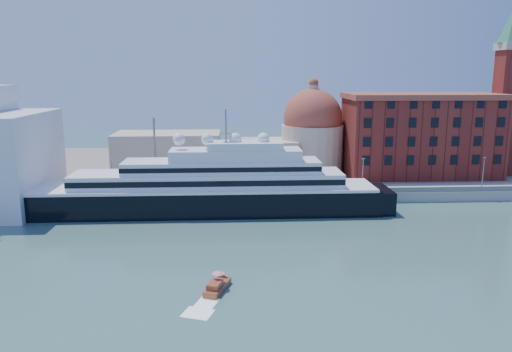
{
  "coord_description": "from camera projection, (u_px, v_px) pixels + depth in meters",
  "views": [
    {
      "loc": [
        -2.25,
        -85.82,
        30.81
      ],
      "look_at": [
        3.37,
        18.0,
        9.31
      ],
      "focal_mm": 35.0,
      "sensor_mm": 36.0,
      "label": 1
    }
  ],
  "objects": [
    {
      "name": "campanile",
      "position": [
        509.0,
        81.0,
        139.33
      ],
      "size": [
        8.4,
        8.4,
        47.0
      ],
      "color": "maroon",
      "rests_on": "land"
    },
    {
      "name": "water_taxi",
      "position": [
        217.0,
        286.0,
        71.76
      ],
      "size": [
        4.07,
        6.63,
        2.99
      ],
      "rotation": [
        0.0,
        0.0,
        -0.34
      ],
      "color": "maroon",
      "rests_on": "ground"
    },
    {
      "name": "superyacht",
      "position": [
        188.0,
        193.0,
        111.21
      ],
      "size": [
        90.4,
        12.53,
        27.02
      ],
      "color": "black",
      "rests_on": "ground"
    },
    {
      "name": "quay_fence",
      "position": [
        239.0,
        192.0,
        118.5
      ],
      "size": [
        180.0,
        0.1,
        1.2
      ],
      "primitive_type": "cube",
      "color": "slate",
      "rests_on": "quay"
    },
    {
      "name": "ground",
      "position": [
        243.0,
        247.0,
        90.28
      ],
      "size": [
        400.0,
        400.0,
        0.0
      ],
      "primitive_type": "plane",
      "color": "#335853",
      "rests_on": "ground"
    },
    {
      "name": "lamp_posts",
      "position": [
        186.0,
        162.0,
        119.17
      ],
      "size": [
        120.8,
        2.4,
        18.0
      ],
      "color": "slate",
      "rests_on": "quay"
    },
    {
      "name": "quay",
      "position": [
        239.0,
        195.0,
        123.28
      ],
      "size": [
        180.0,
        10.0,
        2.5
      ],
      "primitive_type": "cube",
      "color": "gray",
      "rests_on": "ground"
    },
    {
      "name": "service_barge",
      "position": [
        89.0,
        211.0,
        110.66
      ],
      "size": [
        11.32,
        5.23,
        2.45
      ],
      "rotation": [
        0.0,
        0.0,
        -0.15
      ],
      "color": "white",
      "rests_on": "ground"
    },
    {
      "name": "land",
      "position": [
        236.0,
        166.0,
        163.42
      ],
      "size": [
        260.0,
        72.0,
        2.0
      ],
      "primitive_type": "cube",
      "color": "slate",
      "rests_on": "ground"
    },
    {
      "name": "warehouse",
      "position": [
        421.0,
        134.0,
        141.09
      ],
      "size": [
        43.0,
        19.0,
        23.25
      ],
      "color": "maroon",
      "rests_on": "land"
    },
    {
      "name": "church",
      "position": [
        259.0,
        143.0,
        144.85
      ],
      "size": [
        66.0,
        18.0,
        25.5
      ],
      "color": "beige",
      "rests_on": "land"
    }
  ]
}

